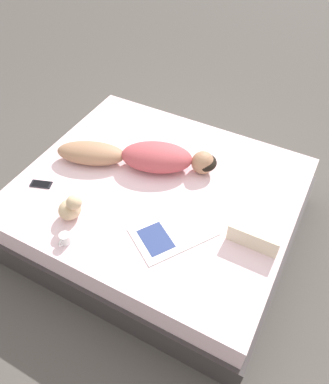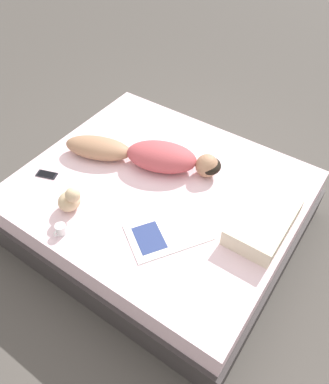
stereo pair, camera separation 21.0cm
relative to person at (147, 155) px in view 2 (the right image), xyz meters
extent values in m
plane|color=#4C4742|center=(0.14, 0.22, -0.59)|extent=(12.00, 12.00, 0.00)
cube|color=#383333|center=(0.14, 0.22, -0.45)|extent=(1.80, 2.08, 0.28)
cube|color=silver|center=(0.14, 0.22, -0.20)|extent=(1.74, 2.02, 0.22)
ellipsoid|color=#A37556|center=(0.14, -0.38, -0.01)|extent=(0.40, 0.59, 0.16)
ellipsoid|color=#B2474C|center=(-0.04, 0.11, 0.01)|extent=(0.47, 0.62, 0.20)
ellipsoid|color=black|center=(-0.17, 0.47, 0.00)|extent=(0.23, 0.22, 0.10)
sphere|color=#A37556|center=(-0.16, 0.45, 0.00)|extent=(0.18, 0.18, 0.18)
cube|color=white|center=(0.36, 0.59, -0.09)|extent=(0.41, 0.43, 0.01)
cube|color=white|center=(0.58, 0.45, -0.09)|extent=(0.41, 0.43, 0.01)
cube|color=navy|center=(0.58, 0.45, -0.08)|extent=(0.28, 0.29, 0.00)
cylinder|color=white|center=(0.88, -0.06, -0.05)|extent=(0.07, 0.07, 0.08)
cylinder|color=black|center=(0.88, -0.06, -0.02)|extent=(0.06, 0.06, 0.00)
torus|color=white|center=(0.92, -0.06, -0.05)|extent=(0.05, 0.01, 0.05)
cube|color=black|center=(0.54, -0.56, -0.09)|extent=(0.12, 0.17, 0.01)
cube|color=black|center=(0.54, -0.56, -0.08)|extent=(0.10, 0.14, 0.00)
ellipsoid|color=#D1B289|center=(0.68, -0.17, -0.02)|extent=(0.16, 0.15, 0.14)
sphere|color=#D1B289|center=(0.68, -0.11, 0.08)|extent=(0.10, 0.10, 0.10)
cube|color=beige|center=(0.08, 1.02, -0.02)|extent=(0.56, 0.34, 0.14)
camera|label=1|loc=(1.85, 1.18, 1.92)|focal=35.00mm
camera|label=2|loc=(1.74, 1.36, 1.92)|focal=35.00mm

